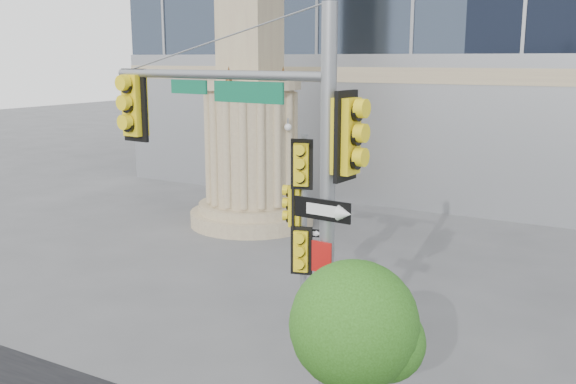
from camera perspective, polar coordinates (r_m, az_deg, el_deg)
The scene contains 5 objects.
ground at distance 12.99m, azimuth -2.37°, elevation -14.95°, with size 120.00×120.00×0.00m, color #545456.
monument at distance 22.41m, azimuth -3.36°, elevation 10.96°, with size 4.40×4.40×16.60m.
main_signal_pole at distance 10.77m, azimuth -1.96°, elevation 2.69°, with size 5.16×0.91×6.68m.
secondary_signal_pole at distance 13.73m, azimuth 1.12°, elevation -2.25°, with size 0.79×0.57×4.27m.
street_tree at distance 9.55m, azimuth 6.12°, elevation -12.11°, with size 1.94×1.89×3.02m.
Camera 1 is at (6.17, -9.82, 5.85)m, focal length 40.00 mm.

